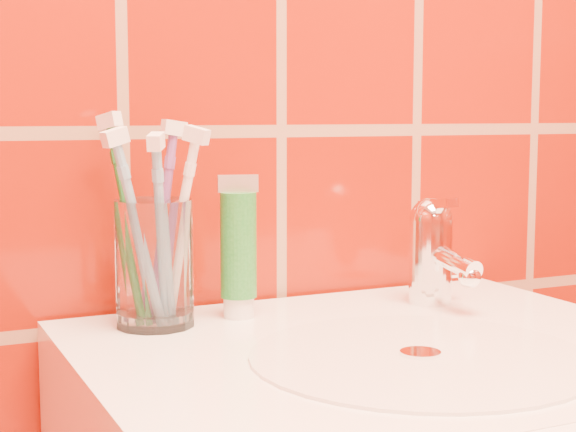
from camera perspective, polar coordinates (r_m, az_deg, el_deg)
glass_tumbler at (r=0.89m, az=-8.63°, el=-3.05°), size 0.09×0.09×0.13m
toothpaste_tube at (r=0.91m, az=-3.22°, el=-2.29°), size 0.04×0.04×0.15m
faucet at (r=0.99m, az=9.36°, el=-2.02°), size 0.05×0.11×0.12m
toothbrush_0 at (r=0.88m, az=-7.09°, el=-0.81°), size 0.11×0.11×0.21m
toothbrush_1 at (r=0.86m, az=-8.21°, el=-1.14°), size 0.08×0.09×0.21m
toothbrush_2 at (r=0.90m, az=-8.11°, el=-0.48°), size 0.06×0.06×0.21m
toothbrush_3 at (r=0.89m, az=-10.26°, el=-0.35°), size 0.10×0.12×0.23m
toothbrush_4 at (r=0.86m, az=-9.62°, el=-1.06°), size 0.11×0.09×0.21m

